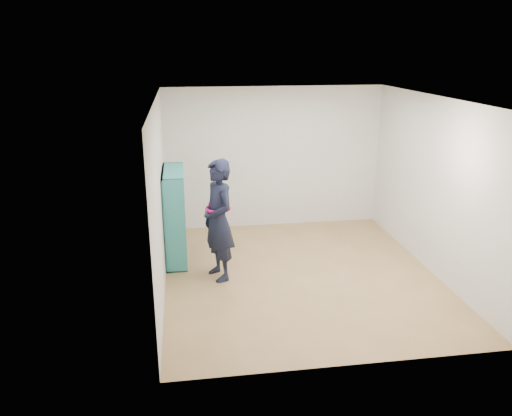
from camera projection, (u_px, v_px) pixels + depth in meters
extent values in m
plane|color=olive|center=(300.00, 275.00, 7.50)|extent=(4.50, 4.50, 0.00)
plane|color=white|center=(305.00, 99.00, 6.69)|extent=(4.50, 4.50, 0.00)
cube|color=silver|center=(160.00, 198.00, 6.81)|extent=(0.02, 4.50, 2.60)
cube|color=silver|center=(434.00, 186.00, 7.37)|extent=(0.02, 4.50, 2.60)
cube|color=silver|center=(274.00, 158.00, 9.21)|extent=(4.00, 0.02, 2.60)
cube|color=silver|center=(355.00, 255.00, 4.98)|extent=(4.00, 0.02, 2.60)
cube|color=teal|center=(175.00, 227.00, 7.35)|extent=(0.32, 0.02, 1.47)
cube|color=teal|center=(175.00, 205.00, 8.37)|extent=(0.32, 0.02, 1.47)
cube|color=teal|center=(177.00, 257.00, 8.09)|extent=(0.32, 1.10, 0.02)
cube|color=teal|center=(173.00, 171.00, 7.64)|extent=(0.32, 1.10, 0.02)
cube|color=teal|center=(165.00, 216.00, 7.84)|extent=(0.02, 1.10, 1.47)
cube|color=teal|center=(175.00, 219.00, 7.70)|extent=(0.30, 0.02, 1.42)
cube|color=teal|center=(175.00, 212.00, 8.03)|extent=(0.30, 0.02, 1.42)
cube|color=teal|center=(176.00, 236.00, 7.97)|extent=(0.30, 1.05, 0.02)
cube|color=teal|center=(175.00, 215.00, 7.86)|extent=(0.30, 1.05, 0.02)
cube|color=teal|center=(174.00, 194.00, 7.75)|extent=(0.30, 1.05, 0.02)
cube|color=beige|center=(178.00, 264.00, 7.74)|extent=(0.20, 0.13, 0.05)
cube|color=black|center=(177.00, 237.00, 7.55)|extent=(0.16, 0.15, 0.25)
cube|color=maroon|center=(176.00, 217.00, 7.45)|extent=(0.16, 0.15, 0.20)
cube|color=silver|center=(175.00, 197.00, 7.40)|extent=(0.20, 0.13, 0.08)
cube|color=navy|center=(179.00, 252.00, 8.00)|extent=(0.16, 0.15, 0.19)
cube|color=brown|center=(177.00, 230.00, 7.88)|extent=(0.16, 0.15, 0.24)
cube|color=#BFB28C|center=(176.00, 212.00, 7.84)|extent=(0.20, 0.13, 0.08)
cube|color=#26594C|center=(175.00, 188.00, 7.67)|extent=(0.16, 0.15, 0.19)
cube|color=beige|center=(179.00, 243.00, 8.33)|extent=(0.16, 0.15, 0.21)
cube|color=black|center=(177.00, 226.00, 8.28)|extent=(0.20, 0.13, 0.08)
cube|color=maroon|center=(176.00, 202.00, 8.10)|extent=(0.16, 0.15, 0.25)
cube|color=silver|center=(175.00, 180.00, 7.99)|extent=(0.16, 0.15, 0.27)
imported|color=black|center=(218.00, 220.00, 7.16)|extent=(0.63, 0.76, 1.78)
torus|color=#B80E6F|center=(218.00, 208.00, 7.10)|extent=(0.48, 0.48, 0.04)
cube|color=silver|center=(206.00, 212.00, 7.14)|extent=(0.04, 0.09, 0.12)
cube|color=black|center=(206.00, 212.00, 7.14)|extent=(0.04, 0.08, 0.12)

